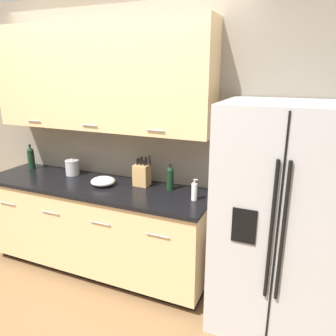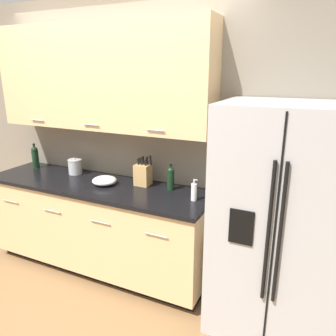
# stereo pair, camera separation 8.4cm
# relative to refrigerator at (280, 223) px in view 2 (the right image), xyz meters

# --- Properties ---
(ground_plane) EXTENTS (14.00, 14.00, 0.00)m
(ground_plane) POSITION_rel_refrigerator_xyz_m (-1.59, -0.65, -0.87)
(ground_plane) COLOR olive
(wall_back) EXTENTS (10.00, 0.39, 2.60)m
(wall_back) POSITION_rel_refrigerator_xyz_m (-1.62, 0.33, 0.62)
(wall_back) COLOR gray
(wall_back) RESTS_ON ground_plane
(counter_unit) EXTENTS (2.28, 0.64, 0.90)m
(counter_unit) POSITION_rel_refrigerator_xyz_m (-1.70, 0.05, -0.41)
(counter_unit) COLOR black
(counter_unit) RESTS_ON ground_plane
(refrigerator) EXTENTS (0.93, 0.75, 1.73)m
(refrigerator) POSITION_rel_refrigerator_xyz_m (0.00, 0.00, 0.00)
(refrigerator) COLOR #B2B2B5
(refrigerator) RESTS_ON ground_plane
(knife_block) EXTENTS (0.15, 0.12, 0.29)m
(knife_block) POSITION_rel_refrigerator_xyz_m (-1.26, 0.20, 0.14)
(knife_block) COLOR tan
(knife_block) RESTS_ON counter_unit
(wine_bottle) EXTENTS (0.07, 0.07, 0.27)m
(wine_bottle) POSITION_rel_refrigerator_xyz_m (-2.61, 0.19, 0.16)
(wine_bottle) COLOR black
(wine_bottle) RESTS_ON counter_unit
(soap_dispenser) EXTENTS (0.05, 0.05, 0.18)m
(soap_dispenser) POSITION_rel_refrigerator_xyz_m (-0.70, 0.05, 0.11)
(soap_dispenser) COLOR white
(soap_dispenser) RESTS_ON counter_unit
(oil_bottle) EXTENTS (0.07, 0.07, 0.24)m
(oil_bottle) POSITION_rel_refrigerator_xyz_m (-0.98, 0.20, 0.14)
(oil_bottle) COLOR black
(oil_bottle) RESTS_ON counter_unit
(steel_canister) EXTENTS (0.14, 0.14, 0.17)m
(steel_canister) POSITION_rel_refrigerator_xyz_m (-2.07, 0.20, 0.11)
(steel_canister) COLOR #B7B7BA
(steel_canister) RESTS_ON counter_unit
(mixing_bowl) EXTENTS (0.23, 0.23, 0.08)m
(mixing_bowl) POSITION_rel_refrigerator_xyz_m (-1.60, 0.06, 0.07)
(mixing_bowl) COLOR white
(mixing_bowl) RESTS_ON counter_unit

